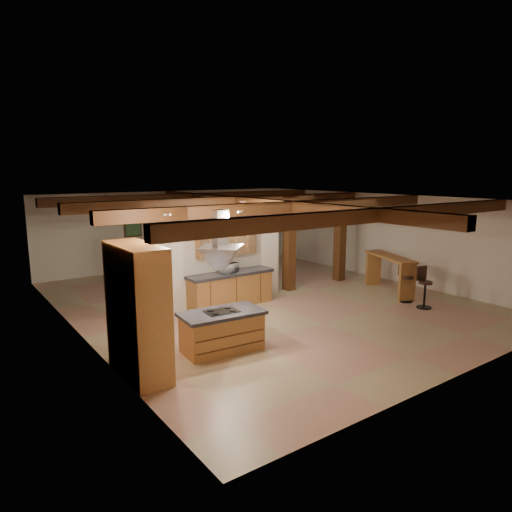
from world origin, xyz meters
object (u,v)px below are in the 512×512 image
at_px(dining_table, 194,273).
at_px(bar_counter, 390,268).
at_px(kitchen_island, 222,331).
at_px(sofa, 244,252).

bearing_deg(dining_table, bar_counter, -29.06).
bearing_deg(kitchen_island, sofa, 53.30).
xyz_separation_m(kitchen_island, dining_table, (2.36, 5.64, -0.11)).
bearing_deg(sofa, bar_counter, 75.57).
height_order(dining_table, sofa, dining_table).
bearing_deg(bar_counter, sofa, 94.46).
bearing_deg(sofa, dining_table, 14.28).
distance_m(kitchen_island, sofa, 9.96).
xyz_separation_m(sofa, bar_counter, (0.55, -7.04, 0.47)).
distance_m(dining_table, sofa, 4.29).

